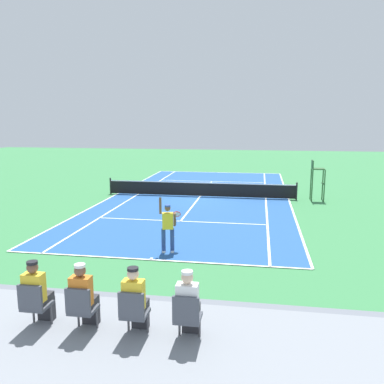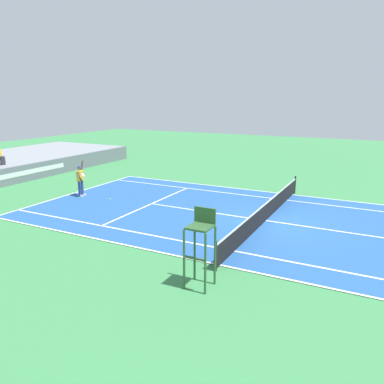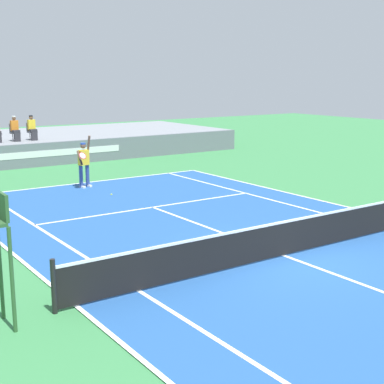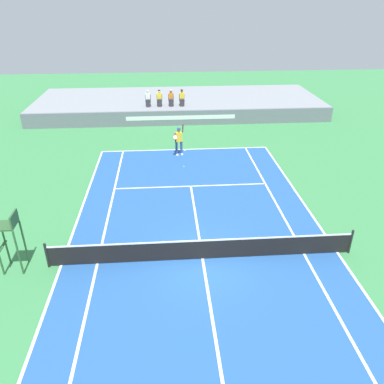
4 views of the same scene
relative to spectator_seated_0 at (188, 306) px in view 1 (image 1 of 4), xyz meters
name	(u,v)px [view 1 (image 1 of 4)]	position (x,y,z in m)	size (l,w,h in m)	color
ground_plane	(200,197)	(2.56, -18.75, -1.79)	(80.00, 80.00, 0.00)	#387F47
court	(200,197)	(2.56, -18.75, -1.77)	(11.08, 23.88, 0.03)	#235193
net	(200,189)	(2.56, -18.75, -1.26)	(11.98, 0.10, 1.07)	black
barrier_wall	(85,318)	(2.56, -1.49, -1.20)	(24.47, 0.25, 1.17)	slate
spectator_seated_0	(188,306)	(0.00, 0.00, 0.00)	(0.44, 0.60, 1.27)	#474C56
spectator_seated_1	(135,302)	(0.92, 0.00, 0.00)	(0.44, 0.60, 1.27)	#474C56
spectator_seated_2	(84,298)	(1.86, 0.00, 0.00)	(0.44, 0.60, 1.27)	#474C56
spectator_seated_3	(37,295)	(2.73, 0.00, 0.00)	(0.44, 0.60, 1.27)	#474C56
tennis_player	(168,227)	(2.12, -7.75, -0.79)	(0.74, 0.76, 2.08)	navy
tennis_ball	(174,237)	(2.33, -9.70, -1.75)	(0.07, 0.07, 0.07)	#D1E533
umpire_chair	(317,175)	(-4.52, -18.75, -0.23)	(0.77, 0.77, 2.44)	#2D562D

